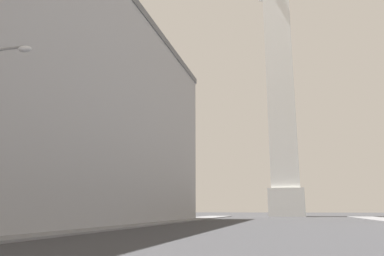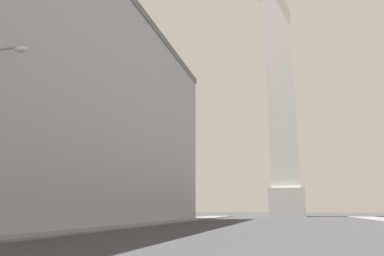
# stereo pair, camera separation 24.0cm
# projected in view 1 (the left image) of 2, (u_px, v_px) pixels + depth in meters

# --- Properties ---
(sidewalk_left) EXTENTS (5.00, 105.40, 0.15)m
(sidewalk_left) POSITION_uv_depth(u_px,v_px,m) (118.00, 226.00, 34.68)
(sidewalk_left) COLOR slate
(sidewalk_left) RESTS_ON ground_plane
(building_left) EXTENTS (28.51, 58.43, 24.66)m
(building_left) POSITION_uv_depth(u_px,v_px,m) (7.00, 109.00, 40.99)
(building_left) COLOR #9E9EA0
(building_left) RESTS_ON ground_plane
(obelisk) EXTENTS (7.89, 7.89, 61.51)m
(obelisk) POSITION_uv_depth(u_px,v_px,m) (281.00, 92.00, 90.40)
(obelisk) COLOR silver
(obelisk) RESTS_ON ground_plane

